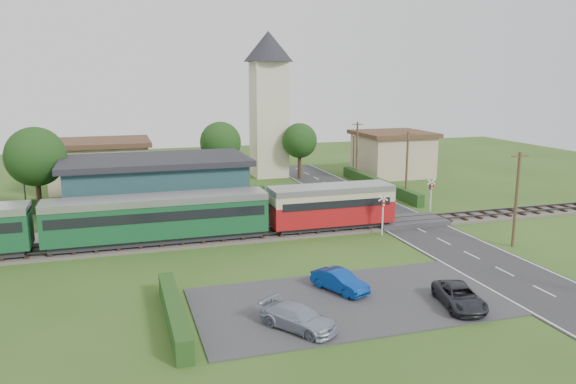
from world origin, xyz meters
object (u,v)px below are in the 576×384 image
object	(u,v)px
house_west	(100,165)
car_park_blue	(340,281)
station_building	(157,187)
train	(113,220)
car_park_silver	(298,317)
pedestrian_near	(260,211)
crossing_signal_far	(431,191)
car_on_road	(372,196)
house_east	(393,153)
pedestrian_far	(70,224)
crossing_signal_near	(383,209)
equipment_hut	(54,220)
church_tower	(269,93)
car_park_dark	(460,296)

from	to	relation	value
house_west	car_park_blue	distance (m)	38.08
station_building	train	xyz separation A→B (m)	(-3.78, -8.99, -0.52)
car_park_silver	pedestrian_near	bearing A→B (deg)	45.99
crossing_signal_far	car_on_road	bearing A→B (deg)	115.87
train	house_east	size ratio (longest dim) A/B	4.91
pedestrian_near	pedestrian_far	size ratio (longest dim) A/B	0.86
car_park_blue	car_park_silver	world-z (taller)	car_park_blue
car_on_road	car_park_blue	distance (m)	24.10
crossing_signal_near	pedestrian_near	world-z (taller)	crossing_signal_near
pedestrian_far	house_west	bearing A→B (deg)	14.97
equipment_hut	house_east	distance (m)	42.41
station_building	church_tower	world-z (taller)	church_tower
car_park_silver	pedestrian_far	world-z (taller)	pedestrian_far
pedestrian_near	crossing_signal_far	bearing A→B (deg)	-166.91
equipment_hut	car_park_dark	bearing A→B (deg)	-41.94
car_park_silver	equipment_hut	bearing A→B (deg)	88.13
car_park_blue	station_building	bearing A→B (deg)	87.97
station_building	crossing_signal_far	bearing A→B (deg)	-15.63
house_east	pedestrian_far	size ratio (longest dim) A/B	5.13
car_on_road	station_building	bearing A→B (deg)	90.58
house_east	station_building	bearing A→B (deg)	-156.56
house_east	crossing_signal_far	size ratio (longest dim) A/B	2.69
train	house_west	world-z (taller)	house_west
house_west	crossing_signal_near	distance (m)	33.22
train	pedestrian_near	xyz separation A→B (m)	(11.78, 3.54, -0.99)
house_west	pedestrian_far	distance (m)	20.02
equipment_hut	crossing_signal_far	distance (m)	31.61
house_east	car_on_road	bearing A→B (deg)	-124.18
equipment_hut	house_west	distance (m)	20.05
church_tower	train	bearing A→B (deg)	-125.84
crossing_signal_far	car_on_road	size ratio (longest dim) A/B	0.89
equipment_hut	crossing_signal_near	world-z (taller)	crossing_signal_near
car_park_dark	house_east	bearing A→B (deg)	79.39
train	car_park_dark	xyz separation A→B (m)	(17.71, -16.50, -1.52)
car_park_dark	car_on_road	bearing A→B (deg)	86.76
car_on_road	pedestrian_far	size ratio (longest dim) A/B	2.16
train	church_tower	distance (m)	33.07
crossing_signal_near	car_on_road	bearing A→B (deg)	68.10
crossing_signal_near	train	bearing A→B (deg)	173.20
equipment_hut	pedestrian_near	distance (m)	16.02
train	house_west	size ratio (longest dim) A/B	4.00
station_building	house_west	bearing A→B (deg)	109.65
house_west	crossing_signal_far	size ratio (longest dim) A/B	3.30
station_building	equipment_hut	bearing A→B (deg)	-144.08
train	pedestrian_far	distance (m)	4.54
crossing_signal_near	pedestrian_far	xyz separation A→B (m)	(-23.35, 5.54, -0.83)
equipment_hut	pedestrian_far	xyz separation A→B (m)	(1.05, -0.07, -0.44)
crossing_signal_near	crossing_signal_far	bearing A→B (deg)	33.69
station_building	house_west	world-z (taller)	house_west
crossing_signal_near	car_park_blue	distance (m)	12.83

